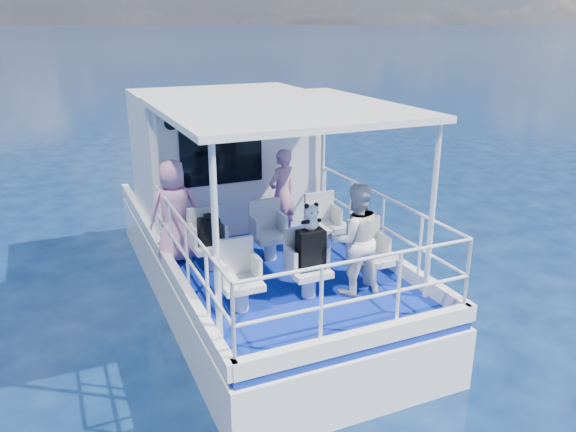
% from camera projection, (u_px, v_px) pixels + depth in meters
% --- Properties ---
extents(ground, '(2000.00, 2000.00, 0.00)m').
position_uv_depth(ground, '(276.00, 319.00, 8.37)').
color(ground, '#08173A').
rests_on(ground, ground).
extents(hull, '(3.00, 7.00, 1.60)m').
position_uv_depth(hull, '(253.00, 291.00, 9.23)').
color(hull, white).
rests_on(hull, ground).
extents(deck, '(2.90, 6.90, 0.10)m').
position_uv_depth(deck, '(252.00, 243.00, 8.95)').
color(deck, '#0A2093').
rests_on(deck, hull).
extents(cabin, '(2.85, 2.00, 2.20)m').
position_uv_depth(cabin, '(224.00, 156.00, 9.70)').
color(cabin, white).
rests_on(cabin, deck).
extents(canopy, '(3.00, 3.20, 0.08)m').
position_uv_depth(canopy, '(280.00, 109.00, 7.17)').
color(canopy, white).
rests_on(canopy, cabin).
extents(canopy_posts, '(2.77, 2.97, 2.20)m').
position_uv_depth(canopy_posts, '(282.00, 195.00, 7.50)').
color(canopy_posts, white).
rests_on(canopy_posts, deck).
extents(railings, '(2.84, 3.59, 1.00)m').
position_uv_depth(railings, '(292.00, 245.00, 7.41)').
color(railings, white).
rests_on(railings, deck).
extents(seat_port_fwd, '(0.48, 0.46, 0.38)m').
position_uv_depth(seat_port_fwd, '(210.00, 256.00, 7.84)').
color(seat_port_fwd, silver).
rests_on(seat_port_fwd, deck).
extents(seat_center_fwd, '(0.48, 0.46, 0.38)m').
position_uv_depth(seat_center_fwd, '(270.00, 246.00, 8.18)').
color(seat_center_fwd, silver).
rests_on(seat_center_fwd, deck).
extents(seat_stbd_fwd, '(0.48, 0.46, 0.38)m').
position_uv_depth(seat_stbd_fwd, '(325.00, 238.00, 8.52)').
color(seat_stbd_fwd, silver).
rests_on(seat_stbd_fwd, deck).
extents(seat_port_aft, '(0.48, 0.46, 0.38)m').
position_uv_depth(seat_port_aft, '(241.00, 295.00, 6.72)').
color(seat_port_aft, silver).
rests_on(seat_port_aft, deck).
extents(seat_center_aft, '(0.48, 0.46, 0.38)m').
position_uv_depth(seat_center_aft, '(309.00, 282.00, 7.06)').
color(seat_center_aft, silver).
rests_on(seat_center_aft, deck).
extents(seat_stbd_aft, '(0.48, 0.46, 0.38)m').
position_uv_depth(seat_stbd_aft, '(370.00, 270.00, 7.40)').
color(seat_stbd_aft, silver).
rests_on(seat_stbd_aft, deck).
extents(passenger_port_fwd, '(0.60, 0.46, 1.49)m').
position_uv_depth(passenger_port_fwd, '(175.00, 211.00, 7.97)').
color(passenger_port_fwd, pink).
rests_on(passenger_port_fwd, deck).
extents(passenger_stbd_fwd, '(0.62, 0.52, 1.44)m').
position_uv_depth(passenger_stbd_fwd, '(282.00, 194.00, 8.86)').
color(passenger_stbd_fwd, '#CD84A1').
rests_on(passenger_stbd_fwd, deck).
extents(passenger_stbd_aft, '(0.78, 0.66, 1.45)m').
position_uv_depth(passenger_stbd_aft, '(355.00, 239.00, 6.99)').
color(passenger_stbd_aft, white).
rests_on(passenger_stbd_aft, deck).
extents(backpack_port, '(0.29, 0.16, 0.38)m').
position_uv_depth(backpack_port, '(209.00, 231.00, 7.70)').
color(backpack_port, black).
rests_on(backpack_port, seat_port_fwd).
extents(backpack_center, '(0.34, 0.19, 0.51)m').
position_uv_depth(backpack_center, '(311.00, 250.00, 6.90)').
color(backpack_center, black).
rests_on(backpack_center, seat_center_aft).
extents(compact_camera, '(0.10, 0.06, 0.06)m').
position_uv_depth(compact_camera, '(207.00, 216.00, 7.63)').
color(compact_camera, black).
rests_on(compact_camera, backpack_port).
extents(panda, '(0.22, 0.18, 0.34)m').
position_uv_depth(panda, '(311.00, 217.00, 6.79)').
color(panda, white).
rests_on(panda, backpack_center).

